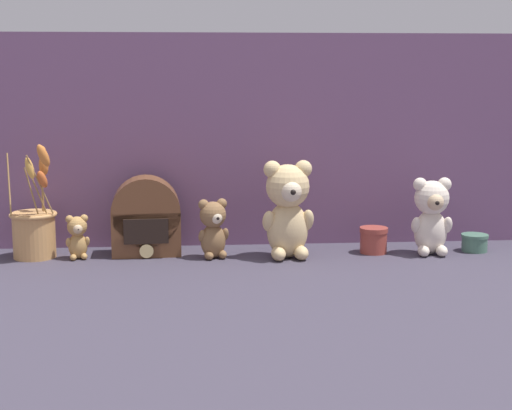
{
  "coord_description": "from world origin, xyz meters",
  "views": [
    {
      "loc": [
        -0.17,
        -2.1,
        0.5
      ],
      "look_at": [
        0.0,
        0.02,
        0.14
      ],
      "focal_mm": 55.0,
      "sensor_mm": 36.0,
      "label": 1
    }
  ],
  "objects_px": {
    "teddy_bear_medium": "(432,215)",
    "teddy_bear_small": "(213,227)",
    "decorative_tin_short": "(475,243)",
    "flower_vase": "(34,227)",
    "vintage_radio": "(146,219)",
    "teddy_bear_large": "(288,208)",
    "decorative_tin_tall": "(374,240)",
    "teddy_bear_tiny": "(78,236)"
  },
  "relations": [
    {
      "from": "teddy_bear_large",
      "to": "flower_vase",
      "type": "distance_m",
      "value": 0.7
    },
    {
      "from": "teddy_bear_large",
      "to": "flower_vase",
      "type": "bearing_deg",
      "value": 175.38
    },
    {
      "from": "vintage_radio",
      "to": "decorative_tin_tall",
      "type": "xyz_separation_m",
      "value": [
        0.64,
        -0.03,
        -0.06
      ]
    },
    {
      "from": "teddy_bear_small",
      "to": "flower_vase",
      "type": "xyz_separation_m",
      "value": [
        -0.49,
        0.04,
        0.0
      ]
    },
    {
      "from": "teddy_bear_large",
      "to": "teddy_bear_medium",
      "type": "xyz_separation_m",
      "value": [
        0.4,
        0.01,
        -0.03
      ]
    },
    {
      "from": "teddy_bear_medium",
      "to": "teddy_bear_tiny",
      "type": "distance_m",
      "value": 0.98
    },
    {
      "from": "teddy_bear_large",
      "to": "teddy_bear_tiny",
      "type": "bearing_deg",
      "value": 176.68
    },
    {
      "from": "teddy_bear_medium",
      "to": "decorative_tin_short",
      "type": "bearing_deg",
      "value": 12.05
    },
    {
      "from": "flower_vase",
      "to": "decorative_tin_tall",
      "type": "xyz_separation_m",
      "value": [
        0.94,
        -0.02,
        -0.05
      ]
    },
    {
      "from": "teddy_bear_medium",
      "to": "teddy_bear_small",
      "type": "distance_m",
      "value": 0.61
    },
    {
      "from": "flower_vase",
      "to": "teddy_bear_medium",
      "type": "bearing_deg",
      "value": -2.52
    },
    {
      "from": "teddy_bear_medium",
      "to": "teddy_bear_tiny",
      "type": "xyz_separation_m",
      "value": [
        -0.98,
        0.03,
        -0.05
      ]
    },
    {
      "from": "decorative_tin_short",
      "to": "teddy_bear_tiny",
      "type": "bearing_deg",
      "value": -179.81
    },
    {
      "from": "teddy_bear_small",
      "to": "flower_vase",
      "type": "bearing_deg",
      "value": 175.32
    },
    {
      "from": "teddy_bear_small",
      "to": "flower_vase",
      "type": "height_order",
      "value": "flower_vase"
    },
    {
      "from": "teddy_bear_small",
      "to": "decorative_tin_short",
      "type": "distance_m",
      "value": 0.75
    },
    {
      "from": "teddy_bear_tiny",
      "to": "decorative_tin_short",
      "type": "height_order",
      "value": "teddy_bear_tiny"
    },
    {
      "from": "teddy_bear_small",
      "to": "teddy_bear_tiny",
      "type": "height_order",
      "value": "teddy_bear_small"
    },
    {
      "from": "teddy_bear_tiny",
      "to": "flower_vase",
      "type": "height_order",
      "value": "flower_vase"
    },
    {
      "from": "teddy_bear_large",
      "to": "decorative_tin_tall",
      "type": "bearing_deg",
      "value": 8.93
    },
    {
      "from": "teddy_bear_large",
      "to": "decorative_tin_tall",
      "type": "distance_m",
      "value": 0.27
    },
    {
      "from": "flower_vase",
      "to": "vintage_radio",
      "type": "distance_m",
      "value": 0.3
    },
    {
      "from": "teddy_bear_medium",
      "to": "teddy_bear_tiny",
      "type": "bearing_deg",
      "value": 178.5
    },
    {
      "from": "teddy_bear_tiny",
      "to": "decorative_tin_short",
      "type": "relative_size",
      "value": 1.6
    },
    {
      "from": "teddy_bear_large",
      "to": "teddy_bear_small",
      "type": "distance_m",
      "value": 0.21
    },
    {
      "from": "decorative_tin_short",
      "to": "teddy_bear_large",
      "type": "bearing_deg",
      "value": -176.1
    },
    {
      "from": "teddy_bear_large",
      "to": "teddy_bear_small",
      "type": "bearing_deg",
      "value": 175.52
    },
    {
      "from": "teddy_bear_medium",
      "to": "decorative_tin_short",
      "type": "distance_m",
      "value": 0.17
    },
    {
      "from": "teddy_bear_large",
      "to": "teddy_bear_tiny",
      "type": "relative_size",
      "value": 2.21
    },
    {
      "from": "flower_vase",
      "to": "vintage_radio",
      "type": "height_order",
      "value": "flower_vase"
    },
    {
      "from": "flower_vase",
      "to": "decorative_tin_tall",
      "type": "height_order",
      "value": "flower_vase"
    },
    {
      "from": "decorative_tin_tall",
      "to": "teddy_bear_small",
      "type": "bearing_deg",
      "value": -177.07
    },
    {
      "from": "teddy_bear_small",
      "to": "decorative_tin_short",
      "type": "bearing_deg",
      "value": 1.61
    },
    {
      "from": "teddy_bear_medium",
      "to": "decorative_tin_short",
      "type": "height_order",
      "value": "teddy_bear_medium"
    },
    {
      "from": "teddy_bear_medium",
      "to": "flower_vase",
      "type": "relative_size",
      "value": 0.67
    },
    {
      "from": "teddy_bear_large",
      "to": "flower_vase",
      "type": "relative_size",
      "value": 0.83
    },
    {
      "from": "teddy_bear_large",
      "to": "teddy_bear_small",
      "type": "xyz_separation_m",
      "value": [
        -0.2,
        0.02,
        -0.05
      ]
    },
    {
      "from": "teddy_bear_large",
      "to": "teddy_bear_medium",
      "type": "bearing_deg",
      "value": 1.09
    },
    {
      "from": "teddy_bear_medium",
      "to": "decorative_tin_tall",
      "type": "bearing_deg",
      "value": 168.56
    },
    {
      "from": "teddy_bear_large",
      "to": "decorative_tin_tall",
      "type": "xyz_separation_m",
      "value": [
        0.25,
        0.04,
        -0.1
      ]
    },
    {
      "from": "teddy_bear_large",
      "to": "flower_vase",
      "type": "xyz_separation_m",
      "value": [
        -0.69,
        0.06,
        -0.05
      ]
    },
    {
      "from": "teddy_bear_tiny",
      "to": "decorative_tin_tall",
      "type": "bearing_deg",
      "value": 0.41
    }
  ]
}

